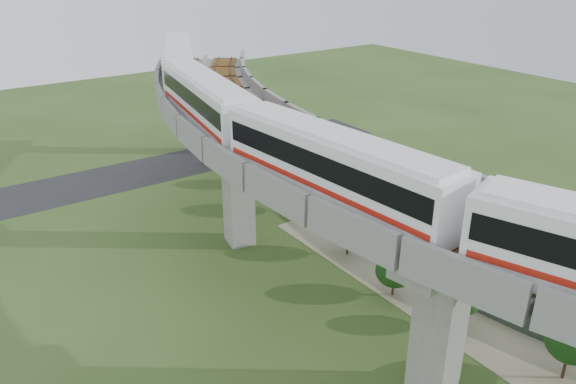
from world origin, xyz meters
name	(u,v)px	position (x,y,z in m)	size (l,w,h in m)	color
ground	(306,305)	(0.00, 0.00, 0.00)	(160.00, 160.00, 0.00)	#314B1E
dirt_lot	(463,258)	(14.00, -2.00, 0.02)	(18.00, 26.00, 0.04)	gray
asphalt_road	(142,172)	(0.00, 30.00, 0.01)	(60.00, 8.00, 0.03)	#232326
viaduct	(354,171)	(3.84, 0.00, 9.05)	(19.58, 73.98, 11.40)	#99968E
metro_train	(294,125)	(0.38, 1.97, 12.31)	(11.52, 61.30, 3.64)	white
fence	(407,255)	(9.75, 0.00, 0.75)	(3.87, 38.73, 1.50)	#2D382D
tree_0	(269,149)	(12.56, 23.85, 1.98)	(1.99, 1.99, 2.84)	#382314
tree_1	(277,162)	(10.07, 18.62, 2.52)	(2.77, 2.77, 3.71)	#382314
tree_2	(301,186)	(8.44, 12.21, 2.55)	(3.12, 3.12, 3.88)	#382314
tree_3	(348,229)	(6.84, 3.69, 2.30)	(2.64, 2.64, 3.43)	#382314
tree_4	(394,271)	(5.76, -2.51, 1.99)	(2.65, 2.65, 3.12)	#382314
tree_5	(464,300)	(6.82, -7.56, 2.08)	(2.20, 2.20, 3.02)	#382314
tree_6	(571,342)	(7.83, -14.02, 2.56)	(2.77, 2.77, 3.74)	#382314
car_white	(456,289)	(9.19, -5.22, 0.67)	(1.49, 3.70, 1.26)	silver
car_red	(527,267)	(15.99, -6.16, 0.60)	(1.19, 3.41, 1.12)	#AA2A0F
car_dark	(434,247)	(12.47, -0.30, 0.71)	(1.87, 4.61, 1.34)	black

